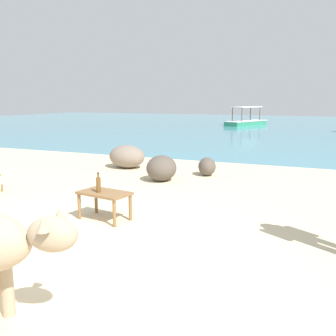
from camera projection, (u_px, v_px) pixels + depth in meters
The scene contains 8 objects.
sand_beach at pixel (67, 255), 4.39m from camera, with size 18.00×14.00×0.04m, color beige.
water_surface at pixel (283, 128), 24.32m from camera, with size 60.00×36.00×0.03m, color teal.
low_bench_table at pixel (104, 196), 5.57m from camera, with size 0.82×0.56×0.42m.
bottle at pixel (98, 184), 5.51m from camera, with size 0.07×0.07×0.30m.
shore_rock_large at pixel (127, 156), 9.86m from camera, with size 1.01×0.81×0.59m, color gray.
shore_rock_medium at pixel (207, 167), 8.87m from camera, with size 0.53×0.41×0.42m, color brown.
shore_rock_small at pixel (161, 168), 8.28m from camera, with size 0.76×0.66×0.56m, color brown.
boat_green at pixel (246, 121), 26.25m from camera, with size 2.49×3.83×1.29m.
Camera 1 is at (2.69, -3.35, 1.81)m, focal length 40.46 mm.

